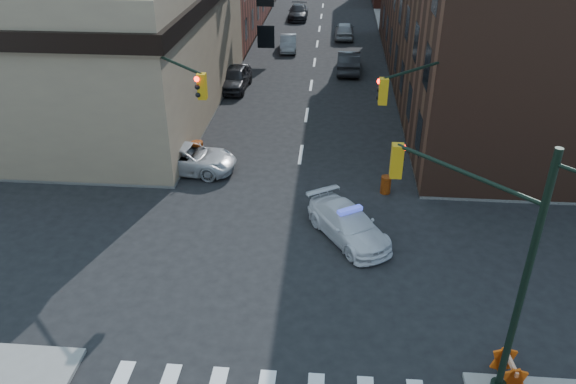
% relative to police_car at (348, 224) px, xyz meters
% --- Properties ---
extents(ground, '(140.00, 140.00, 0.00)m').
position_rel_police_car_xyz_m(ground, '(-2.53, -1.89, -0.68)').
color(ground, black).
rests_on(ground, ground).
extents(sidewalk_nw, '(34.00, 54.50, 0.15)m').
position_rel_police_car_xyz_m(sidewalk_nw, '(-25.53, 30.86, -0.60)').
color(sidewalk_nw, gray).
rests_on(sidewalk_nw, ground).
extents(bank_building, '(22.00, 22.00, 9.00)m').
position_rel_police_car_xyz_m(bank_building, '(-19.53, 14.61, 3.82)').
color(bank_building, '#8B775B').
rests_on(bank_building, ground).
extents(signal_pole_se, '(5.40, 5.27, 8.00)m').
position_rel_police_car_xyz_m(signal_pole_se, '(3.51, -7.41, 3.94)').
color(signal_pole_se, black).
rests_on(signal_pole_se, sidewalk_se).
extents(signal_pole_nw, '(3.58, 3.67, 8.00)m').
position_rel_police_car_xyz_m(signal_pole_nw, '(-8.38, 3.45, 3.66)').
color(signal_pole_nw, black).
rests_on(signal_pole_nw, sidewalk_nw).
extents(signal_pole_ne, '(3.67, 3.58, 8.00)m').
position_rel_police_car_xyz_m(signal_pole_ne, '(3.31, 3.46, 3.66)').
color(signal_pole_ne, black).
rests_on(signal_pole_ne, sidewalk_ne).
extents(tree_ne_near, '(3.00, 3.00, 4.85)m').
position_rel_police_car_xyz_m(tree_ne_near, '(4.97, 24.11, 2.81)').
color(tree_ne_near, black).
rests_on(tree_ne_near, sidewalk_ne).
extents(tree_ne_far, '(3.00, 3.00, 4.85)m').
position_rel_police_car_xyz_m(tree_ne_far, '(4.97, 32.11, 2.81)').
color(tree_ne_far, black).
rests_on(tree_ne_far, sidewalk_ne).
extents(police_car, '(4.09, 4.96, 1.35)m').
position_rel_police_car_xyz_m(police_car, '(0.00, 0.00, 0.00)').
color(police_car, white).
rests_on(police_car, ground).
extents(pickup, '(5.39, 2.97, 1.43)m').
position_rel_police_car_xyz_m(pickup, '(-8.33, 5.70, 0.04)').
color(pickup, '#B8B8BC').
rests_on(pickup, ground).
extents(parked_car_wnear, '(2.16, 4.91, 1.65)m').
position_rel_police_car_xyz_m(parked_car_wnear, '(-8.03, 18.87, 0.15)').
color(parked_car_wnear, black).
rests_on(parked_car_wnear, ground).
extents(parked_car_wfar, '(1.72, 4.17, 1.34)m').
position_rel_police_car_xyz_m(parked_car_wfar, '(-5.03, 29.64, -0.01)').
color(parked_car_wfar, gray).
rests_on(parked_car_wfar, ground).
extents(parked_car_wdeep, '(2.07, 5.03, 1.46)m').
position_rel_police_car_xyz_m(parked_car_wdeep, '(-5.03, 42.57, 0.05)').
color(parked_car_wdeep, black).
rests_on(parked_car_wdeep, ground).
extents(parked_car_enear, '(1.86, 5.05, 1.65)m').
position_rel_police_car_xyz_m(parked_car_enear, '(0.27, 23.77, 0.15)').
color(parked_car_enear, black).
rests_on(parked_car_enear, ground).
extents(parked_car_efar, '(1.81, 4.45, 1.51)m').
position_rel_police_car_xyz_m(parked_car_efar, '(-0.03, 34.51, 0.08)').
color(parked_car_efar, '#9B9FA4').
rests_on(parked_car_efar, ground).
extents(pedestrian_a, '(0.83, 0.82, 1.93)m').
position_rel_police_car_xyz_m(pedestrian_a, '(-9.03, 6.64, 0.44)').
color(pedestrian_a, black).
rests_on(pedestrian_a, sidewalk_nw).
extents(pedestrian_b, '(1.12, 1.04, 1.85)m').
position_rel_police_car_xyz_m(pedestrian_b, '(-14.48, 4.11, 0.40)').
color(pedestrian_b, black).
rests_on(pedestrian_b, sidewalk_nw).
extents(pedestrian_c, '(0.94, 0.95, 1.61)m').
position_rel_police_car_xyz_m(pedestrian_c, '(-13.41, 5.98, 0.28)').
color(pedestrian_c, black).
rests_on(pedestrian_c, sidewalk_nw).
extents(barrel_road, '(0.63, 0.63, 0.88)m').
position_rel_police_car_xyz_m(barrel_road, '(1.86, 4.11, -0.24)').
color(barrel_road, '#E8490A').
rests_on(barrel_road, ground).
extents(barrel_bank, '(0.72, 0.72, 1.14)m').
position_rel_police_car_xyz_m(barrel_bank, '(-8.03, 6.79, -0.10)').
color(barrel_bank, '#C74709').
rests_on(barrel_bank, ground).
extents(barricade_se_a, '(0.66, 1.17, 0.84)m').
position_rel_police_car_xyz_m(barricade_se_a, '(4.72, -7.59, -0.11)').
color(barricade_se_a, red).
rests_on(barricade_se_a, sidewalk_se).
extents(barricade_nw_a, '(1.21, 0.65, 0.89)m').
position_rel_police_car_xyz_m(barricade_nw_a, '(-11.14, 4.25, -0.08)').
color(barricade_nw_a, orange).
rests_on(barricade_nw_a, sidewalk_nw).
extents(barricade_nw_b, '(1.16, 0.66, 0.83)m').
position_rel_police_car_xyz_m(barricade_nw_b, '(-13.79, 6.11, -0.11)').
color(barricade_nw_b, '#CD4809').
rests_on(barricade_nw_b, sidewalk_nw).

